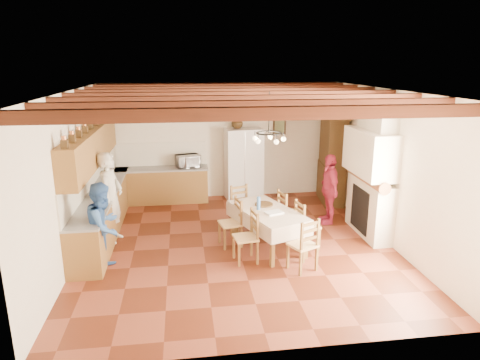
# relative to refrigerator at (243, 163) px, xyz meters

# --- Properties ---
(floor) EXTENTS (6.00, 6.50, 0.02)m
(floor) POSITION_rel_refrigerator_xyz_m (-0.55, -3.04, -0.94)
(floor) COLOR #501E0E
(floor) RESTS_ON ground
(ceiling) EXTENTS (6.00, 6.50, 0.02)m
(ceiling) POSITION_rel_refrigerator_xyz_m (-0.55, -3.04, 2.08)
(ceiling) COLOR white
(ceiling) RESTS_ON ground
(wall_back) EXTENTS (6.00, 0.02, 3.00)m
(wall_back) POSITION_rel_refrigerator_xyz_m (-0.55, 0.22, 0.57)
(wall_back) COLOR beige
(wall_back) RESTS_ON ground
(wall_front) EXTENTS (6.00, 0.02, 3.00)m
(wall_front) POSITION_rel_refrigerator_xyz_m (-0.55, -6.30, 0.57)
(wall_front) COLOR beige
(wall_front) RESTS_ON ground
(wall_left) EXTENTS (0.02, 6.50, 3.00)m
(wall_left) POSITION_rel_refrigerator_xyz_m (-3.56, -3.04, 0.57)
(wall_left) COLOR beige
(wall_left) RESTS_ON ground
(wall_right) EXTENTS (0.02, 6.50, 3.00)m
(wall_right) POSITION_rel_refrigerator_xyz_m (2.46, -3.04, 0.57)
(wall_right) COLOR beige
(wall_right) RESTS_ON ground
(ceiling_beams) EXTENTS (6.00, 6.30, 0.16)m
(ceiling_beams) POSITION_rel_refrigerator_xyz_m (-0.55, -3.04, 1.98)
(ceiling_beams) COLOR #3D1B10
(ceiling_beams) RESTS_ON ground
(lower_cabinets_left) EXTENTS (0.60, 4.30, 0.86)m
(lower_cabinets_left) POSITION_rel_refrigerator_xyz_m (-3.25, -1.99, -0.50)
(lower_cabinets_left) COLOR brown
(lower_cabinets_left) RESTS_ON ground
(lower_cabinets_back) EXTENTS (2.30, 0.60, 0.86)m
(lower_cabinets_back) POSITION_rel_refrigerator_xyz_m (-2.10, -0.09, -0.50)
(lower_cabinets_back) COLOR brown
(lower_cabinets_back) RESTS_ON ground
(countertop_left) EXTENTS (0.62, 4.30, 0.04)m
(countertop_left) POSITION_rel_refrigerator_xyz_m (-3.25, -1.99, -0.05)
(countertop_left) COLOR slate
(countertop_left) RESTS_ON lower_cabinets_left
(countertop_back) EXTENTS (2.34, 0.62, 0.04)m
(countertop_back) POSITION_rel_refrigerator_xyz_m (-2.10, -0.09, -0.05)
(countertop_back) COLOR slate
(countertop_back) RESTS_ON lower_cabinets_back
(backsplash_left) EXTENTS (0.03, 4.30, 0.60)m
(backsplash_left) POSITION_rel_refrigerator_xyz_m (-3.54, -1.99, 0.27)
(backsplash_left) COLOR silver
(backsplash_left) RESTS_ON ground
(backsplash_back) EXTENTS (2.30, 0.03, 0.60)m
(backsplash_back) POSITION_rel_refrigerator_xyz_m (-2.10, 0.19, 0.27)
(backsplash_back) COLOR silver
(backsplash_back) RESTS_ON ground
(upper_cabinets) EXTENTS (0.35, 4.20, 0.70)m
(upper_cabinets) POSITION_rel_refrigerator_xyz_m (-3.38, -1.99, 0.92)
(upper_cabinets) COLOR brown
(upper_cabinets) RESTS_ON ground
(fireplace) EXTENTS (0.56, 1.60, 2.80)m
(fireplace) POSITION_rel_refrigerator_xyz_m (2.17, -2.84, 0.47)
(fireplace) COLOR beige
(fireplace) RESTS_ON ground
(wall_picture) EXTENTS (0.34, 0.03, 0.42)m
(wall_picture) POSITION_rel_refrigerator_xyz_m (1.00, 0.19, 0.92)
(wall_picture) COLOR #302013
(wall_picture) RESTS_ON ground
(refrigerator) EXTENTS (1.00, 0.85, 1.86)m
(refrigerator) POSITION_rel_refrigerator_xyz_m (0.00, 0.00, 0.00)
(refrigerator) COLOR white
(refrigerator) RESTS_ON floor
(hutch) EXTENTS (0.66, 1.27, 2.21)m
(hutch) POSITION_rel_refrigerator_xyz_m (2.20, -0.63, 0.18)
(hutch) COLOR #352512
(hutch) RESTS_ON floor
(dining_table) EXTENTS (1.43, 1.94, 0.76)m
(dining_table) POSITION_rel_refrigerator_xyz_m (0.02, -3.20, -0.25)
(dining_table) COLOR silver
(dining_table) RESTS_ON floor
(chandelier) EXTENTS (0.47, 0.47, 0.03)m
(chandelier) POSITION_rel_refrigerator_xyz_m (0.02, -3.20, 1.32)
(chandelier) COLOR black
(chandelier) RESTS_ON ground
(chair_left_near) EXTENTS (0.45, 0.47, 0.96)m
(chair_left_near) POSITION_rel_refrigerator_xyz_m (-0.49, -3.77, -0.45)
(chair_left_near) COLOR brown
(chair_left_near) RESTS_ON floor
(chair_left_far) EXTENTS (0.47, 0.49, 0.96)m
(chair_left_far) POSITION_rel_refrigerator_xyz_m (-0.68, -3.04, -0.45)
(chair_left_far) COLOR brown
(chair_left_far) RESTS_ON floor
(chair_right_near) EXTENTS (0.47, 0.49, 0.96)m
(chair_right_near) POSITION_rel_refrigerator_xyz_m (0.78, -3.35, -0.45)
(chair_right_near) COLOR brown
(chair_right_near) RESTS_ON floor
(chair_right_far) EXTENTS (0.48, 0.50, 0.96)m
(chair_right_far) POSITION_rel_refrigerator_xyz_m (0.59, -2.65, -0.45)
(chair_right_far) COLOR brown
(chair_right_far) RESTS_ON floor
(chair_end_near) EXTENTS (0.55, 0.54, 0.96)m
(chair_end_near) POSITION_rel_refrigerator_xyz_m (0.44, -4.21, -0.45)
(chair_end_near) COLOR brown
(chair_end_near) RESTS_ON floor
(chair_end_far) EXTENTS (0.52, 0.51, 0.96)m
(chair_end_far) POSITION_rel_refrigerator_xyz_m (-0.33, -2.25, -0.45)
(chair_end_far) COLOR brown
(chair_end_far) RESTS_ON floor
(person_man) EXTENTS (0.57, 0.74, 1.83)m
(person_man) POSITION_rel_refrigerator_xyz_m (-2.99, -2.47, -0.02)
(person_man) COLOR beige
(person_man) RESTS_ON floor
(person_woman_blue) EXTENTS (0.81, 0.92, 1.57)m
(person_woman_blue) POSITION_rel_refrigerator_xyz_m (-2.93, -3.73, -0.14)
(person_woman_blue) COLOR #355FA6
(person_woman_blue) RESTS_ON floor
(person_woman_red) EXTENTS (0.41, 0.93, 1.57)m
(person_woman_red) POSITION_rel_refrigerator_xyz_m (1.63, -2.08, -0.15)
(person_woman_red) COLOR #B22743
(person_woman_red) RESTS_ON floor
(microwave) EXTENTS (0.66, 0.54, 0.32)m
(microwave) POSITION_rel_refrigerator_xyz_m (-1.43, -0.09, 0.13)
(microwave) COLOR silver
(microwave) RESTS_ON countertop_back
(fridge_vase) EXTENTS (0.37, 0.37, 0.31)m
(fridge_vase) POSITION_rel_refrigerator_xyz_m (-0.15, 0.00, 1.08)
(fridge_vase) COLOR #352512
(fridge_vase) RESTS_ON refrigerator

